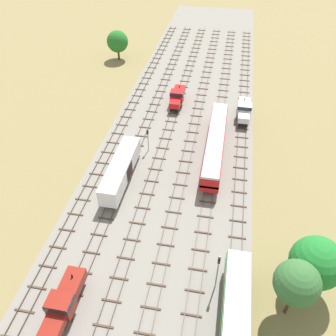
{
  "coord_description": "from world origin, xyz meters",
  "views": [
    {
      "loc": [
        8.05,
        5.6,
        38.05
      ],
      "look_at": [
        0.0,
        48.55,
        1.5
      ],
      "focal_mm": 37.84,
      "sensor_mm": 36.0,
      "label": 1
    }
  ],
  "objects_px": {
    "shunter_loco_left_near": "(63,303)",
    "signal_post_near": "(218,269)",
    "signal_post_nearest": "(148,137)",
    "shunter_loco_right_far": "(244,109)",
    "shunter_loco_centre_left_farther": "(177,96)",
    "passenger_coach_centre_right_midfar": "(215,142)",
    "freight_boxcar_left_mid": "(121,170)"
  },
  "relations": [
    {
      "from": "shunter_loco_left_near",
      "to": "signal_post_nearest",
      "type": "relative_size",
      "value": 1.86
    },
    {
      "from": "shunter_loco_right_far",
      "to": "shunter_loco_centre_left_farther",
      "type": "height_order",
      "value": "same"
    },
    {
      "from": "shunter_loco_right_far",
      "to": "shunter_loco_left_near",
      "type": "bearing_deg",
      "value": -112.3
    },
    {
      "from": "shunter_loco_left_near",
      "to": "freight_boxcar_left_mid",
      "type": "distance_m",
      "value": 22.42
    },
    {
      "from": "passenger_coach_centre_right_midfar",
      "to": "shunter_loco_right_far",
      "type": "distance_m",
      "value": 13.95
    },
    {
      "from": "passenger_coach_centre_right_midfar",
      "to": "shunter_loco_centre_left_farther",
      "type": "xyz_separation_m",
      "value": [
        -9.28,
        16.1,
        -0.6
      ]
    },
    {
      "from": "freight_boxcar_left_mid",
      "to": "signal_post_nearest",
      "type": "distance_m",
      "value": 9.0
    },
    {
      "from": "shunter_loco_right_far",
      "to": "shunter_loco_centre_left_farther",
      "type": "xyz_separation_m",
      "value": [
        -13.93,
        2.95,
        0.0
      ]
    },
    {
      "from": "freight_boxcar_left_mid",
      "to": "shunter_loco_right_far",
      "type": "bearing_deg",
      "value": 50.92
    },
    {
      "from": "freight_boxcar_left_mid",
      "to": "shunter_loco_left_near",
      "type": "bearing_deg",
      "value": -90.02
    },
    {
      "from": "passenger_coach_centre_right_midfar",
      "to": "signal_post_near",
      "type": "xyz_separation_m",
      "value": [
        2.32,
        -25.89,
        1.12
      ]
    },
    {
      "from": "freight_boxcar_left_mid",
      "to": "passenger_coach_centre_right_midfar",
      "type": "relative_size",
      "value": 0.64
    },
    {
      "from": "shunter_loco_centre_left_farther",
      "to": "signal_post_near",
      "type": "bearing_deg",
      "value": -74.55
    },
    {
      "from": "signal_post_near",
      "to": "freight_boxcar_left_mid",
      "type": "bearing_deg",
      "value": 135.12
    },
    {
      "from": "passenger_coach_centre_right_midfar",
      "to": "shunter_loco_centre_left_farther",
      "type": "distance_m",
      "value": 18.59
    },
    {
      "from": "freight_boxcar_left_mid",
      "to": "signal_post_near",
      "type": "relative_size",
      "value": 2.36
    },
    {
      "from": "signal_post_nearest",
      "to": "shunter_loco_centre_left_farther",
      "type": "bearing_deg",
      "value": 82.28
    },
    {
      "from": "shunter_loco_centre_left_farther",
      "to": "signal_post_nearest",
      "type": "distance_m",
      "value": 17.31
    },
    {
      "from": "shunter_loco_right_far",
      "to": "shunter_loco_centre_left_farther",
      "type": "relative_size",
      "value": 1.0
    },
    {
      "from": "shunter_loco_left_near",
      "to": "signal_post_near",
      "type": "xyz_separation_m",
      "value": [
        16.25,
        6.24,
        1.73
      ]
    },
    {
      "from": "freight_boxcar_left_mid",
      "to": "shunter_loco_centre_left_farther",
      "type": "bearing_deg",
      "value": 79.82
    },
    {
      "from": "shunter_loco_centre_left_farther",
      "to": "signal_post_nearest",
      "type": "bearing_deg",
      "value": -97.72
    },
    {
      "from": "passenger_coach_centre_right_midfar",
      "to": "signal_post_near",
      "type": "bearing_deg",
      "value": -84.88
    },
    {
      "from": "passenger_coach_centre_right_midfar",
      "to": "signal_post_near",
      "type": "height_order",
      "value": "signal_post_near"
    },
    {
      "from": "freight_boxcar_left_mid",
      "to": "passenger_coach_centre_right_midfar",
      "type": "xyz_separation_m",
      "value": [
        13.92,
        9.72,
        0.16
      ]
    },
    {
      "from": "signal_post_nearest",
      "to": "shunter_loco_right_far",
      "type": "bearing_deg",
      "value": 41.11
    },
    {
      "from": "shunter_loco_left_near",
      "to": "freight_boxcar_left_mid",
      "type": "xyz_separation_m",
      "value": [
        0.01,
        22.42,
        0.44
      ]
    },
    {
      "from": "shunter_loco_left_near",
      "to": "signal_post_near",
      "type": "relative_size",
      "value": 1.42
    },
    {
      "from": "passenger_coach_centre_right_midfar",
      "to": "shunter_loco_centre_left_farther",
      "type": "height_order",
      "value": "passenger_coach_centre_right_midfar"
    },
    {
      "from": "signal_post_near",
      "to": "passenger_coach_centre_right_midfar",
      "type": "bearing_deg",
      "value": 95.12
    },
    {
      "from": "passenger_coach_centre_right_midfar",
      "to": "signal_post_nearest",
      "type": "bearing_deg",
      "value": -174.91
    },
    {
      "from": "passenger_coach_centre_right_midfar",
      "to": "signal_post_nearest",
      "type": "height_order",
      "value": "signal_post_nearest"
    }
  ]
}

